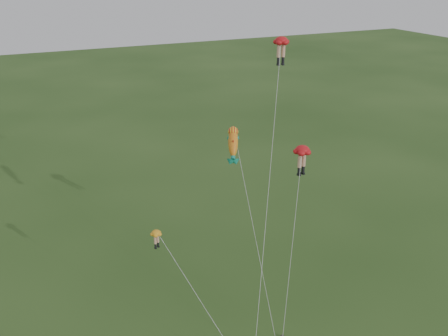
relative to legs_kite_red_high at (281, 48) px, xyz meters
name	(u,v)px	position (x,y,z in m)	size (l,w,h in m)	color
legs_kite_red_high	(281,48)	(0.00, 0.00, 0.00)	(8.90, 12.27, 22.65)	red
legs_kite_red_mid	(302,154)	(-0.72, -5.29, -7.82)	(5.02, 5.88, 14.65)	red
legs_kite_yellow	(161,242)	(-13.08, -5.20, -13.07)	(4.86, 9.18, 9.48)	orange
fish_kite	(233,143)	(-5.85, -2.90, -6.81)	(1.83, 8.87, 16.32)	yellow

